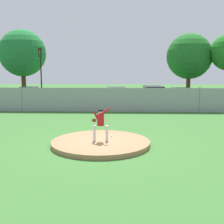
% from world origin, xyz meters
% --- Properties ---
extents(ground_plane, '(80.00, 80.00, 0.00)m').
position_xyz_m(ground_plane, '(0.00, 6.00, 0.00)').
color(ground_plane, '#386B2D').
extents(asphalt_strip, '(44.00, 7.00, 0.01)m').
position_xyz_m(asphalt_strip, '(0.00, 14.50, 0.00)').
color(asphalt_strip, '#2B2B2D').
rests_on(asphalt_strip, ground_plane).
extents(pitchers_mound, '(4.53, 4.53, 0.21)m').
position_xyz_m(pitchers_mound, '(0.00, 0.00, 0.11)').
color(pitchers_mound, '#99704C').
rests_on(pitchers_mound, ground_plane).
extents(pitcher_youth, '(0.82, 0.32, 1.54)m').
position_xyz_m(pitcher_youth, '(-0.01, -0.02, 1.11)').
color(pitcher_youth, silver).
rests_on(pitcher_youth, pitchers_mound).
extents(baseball, '(0.07, 0.07, 0.07)m').
position_xyz_m(baseball, '(0.46, 0.76, 0.25)').
color(baseball, white).
rests_on(baseball, pitchers_mound).
extents(chainlink_fence, '(35.40, 0.07, 2.01)m').
position_xyz_m(chainlink_fence, '(0.00, 10.00, 0.96)').
color(chainlink_fence, gray).
rests_on(chainlink_fence, ground_plane).
extents(parked_car_teal, '(1.93, 4.34, 1.59)m').
position_xyz_m(parked_car_teal, '(6.51, 14.15, 0.77)').
color(parked_car_teal, '#146066').
rests_on(parked_car_teal, ground_plane).
extents(parked_car_charcoal, '(2.09, 4.33, 1.78)m').
position_xyz_m(parked_car_charcoal, '(3.92, 14.33, 0.84)').
color(parked_car_charcoal, '#232328').
rests_on(parked_car_charcoal, ground_plane).
extents(parked_car_slate, '(2.19, 4.87, 1.62)m').
position_xyz_m(parked_car_slate, '(0.47, 14.36, 0.78)').
color(parked_car_slate, slate).
rests_on(parked_car_slate, ground_plane).
extents(parked_car_red, '(1.99, 4.41, 1.63)m').
position_xyz_m(parked_car_red, '(-8.04, 14.58, 0.78)').
color(parked_car_red, '#A81919').
rests_on(parked_car_red, ground_plane).
extents(traffic_light_near, '(0.28, 0.46, 5.52)m').
position_xyz_m(traffic_light_near, '(-7.88, 18.75, 3.73)').
color(traffic_light_near, black).
rests_on(traffic_light_near, ground_plane).
extents(tree_leaning_west, '(5.68, 5.68, 8.03)m').
position_xyz_m(tree_leaning_west, '(-11.20, 22.84, 5.17)').
color(tree_leaning_west, '#4C331E').
rests_on(tree_leaning_west, ground_plane).
extents(tree_broad_right, '(5.42, 5.42, 7.49)m').
position_xyz_m(tree_broad_right, '(9.02, 22.75, 4.76)').
color(tree_broad_right, '#4C331E').
rests_on(tree_broad_right, ground_plane).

